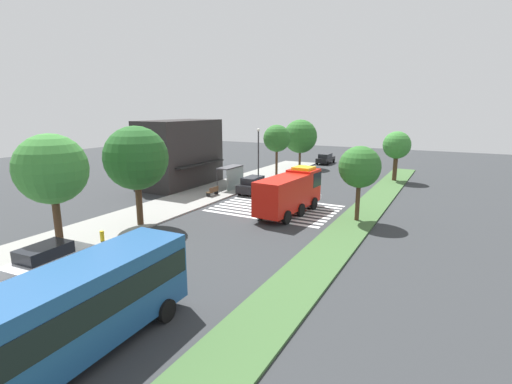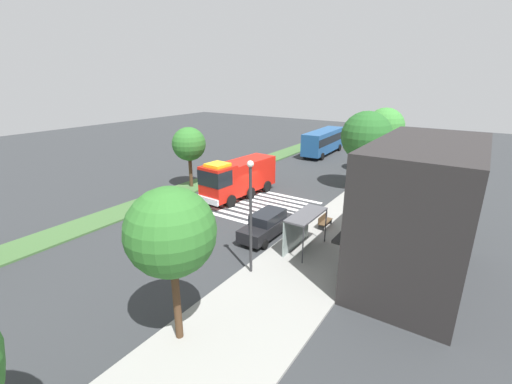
% 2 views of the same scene
% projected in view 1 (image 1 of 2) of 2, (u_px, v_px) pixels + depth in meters
% --- Properties ---
extents(ground_plane, '(120.00, 120.00, 0.00)m').
position_uv_depth(ground_plane, '(271.00, 211.00, 33.78)').
color(ground_plane, '#2D3033').
extents(sidewalk, '(60.00, 5.69, 0.14)m').
position_uv_depth(sidewalk, '(191.00, 199.00, 37.85)').
color(sidewalk, gray).
rests_on(sidewalk, ground_plane).
extents(median_strip, '(60.00, 3.00, 0.14)m').
position_uv_depth(median_strip, '(355.00, 222.00, 30.29)').
color(median_strip, '#3D6033').
rests_on(median_strip, ground_plane).
extents(crosswalk, '(7.65, 10.92, 0.01)m').
position_uv_depth(crosswalk, '(275.00, 208.00, 34.63)').
color(crosswalk, silver).
rests_on(crosswalk, ground_plane).
extents(fire_truck, '(8.57, 3.16, 3.77)m').
position_uv_depth(fire_truck, '(291.00, 191.00, 32.72)').
color(fire_truck, red).
rests_on(fire_truck, ground_plane).
extents(parked_car_west, '(4.73, 2.23, 1.79)m').
position_uv_depth(parked_car_west, '(48.00, 260.00, 20.55)').
color(parked_car_west, silver).
rests_on(parked_car_west, ground_plane).
extents(parked_car_mid, '(4.81, 2.00, 1.80)m').
position_uv_depth(parked_car_mid, '(253.00, 185.00, 40.78)').
color(parked_car_mid, black).
rests_on(parked_car_mid, ground_plane).
extents(parked_car_east, '(4.79, 2.06, 1.68)m').
position_uv_depth(parked_car_east, '(325.00, 158.00, 62.29)').
color(parked_car_east, black).
rests_on(parked_car_east, ground_plane).
extents(transit_bus, '(10.41, 3.17, 3.46)m').
position_uv_depth(transit_bus, '(69.00, 310.00, 13.25)').
color(transit_bus, navy).
rests_on(transit_bus, ground_plane).
extents(bus_stop_shelter, '(3.50, 1.40, 2.46)m').
position_uv_depth(bus_stop_shelter, '(233.00, 173.00, 42.23)').
color(bus_stop_shelter, '#4C4C51').
rests_on(bus_stop_shelter, sidewalk).
extents(bench_near_shelter, '(1.60, 0.50, 0.90)m').
position_uv_depth(bench_near_shelter, '(213.00, 191.00, 39.06)').
color(bench_near_shelter, '#4C3823').
rests_on(bench_near_shelter, sidewalk).
extents(street_lamp, '(0.36, 0.36, 6.53)m').
position_uv_depth(street_lamp, '(258.00, 151.00, 44.87)').
color(street_lamp, '#2D2D30').
rests_on(street_lamp, sidewalk).
extents(storefront_building, '(10.22, 5.91, 7.65)m').
position_uv_depth(storefront_building, '(180.00, 153.00, 44.03)').
color(storefront_building, '#282626').
rests_on(storefront_building, ground_plane).
extents(sidewalk_tree_far_west, '(4.23, 4.23, 7.42)m').
position_uv_depth(sidewalk_tree_far_west, '(51.00, 169.00, 22.52)').
color(sidewalk_tree_far_west, '#47301E').
rests_on(sidewalk_tree_far_west, sidewalk).
extents(sidewalk_tree_west, '(4.81, 4.81, 7.60)m').
position_uv_depth(sidewalk_tree_west, '(136.00, 158.00, 28.38)').
color(sidewalk_tree_west, '#47301E').
rests_on(sidewalk_tree_west, sidewalk).
extents(sidewalk_tree_east, '(3.58, 3.58, 6.73)m').
position_uv_depth(sidewalk_tree_east, '(277.00, 138.00, 49.99)').
color(sidewalk_tree_east, '#47301E').
rests_on(sidewalk_tree_east, sidewalk).
extents(sidewalk_tree_far_east, '(5.08, 5.08, 7.19)m').
position_uv_depth(sidewalk_tree_far_east, '(300.00, 136.00, 57.32)').
color(sidewalk_tree_far_east, '#513823').
rests_on(sidewalk_tree_far_east, sidewalk).
extents(median_tree_far_west, '(3.30, 3.30, 5.99)m').
position_uv_depth(median_tree_far_west, '(360.00, 167.00, 29.66)').
color(median_tree_far_west, '#47301E').
rests_on(median_tree_far_west, median_strip).
extents(median_tree_west, '(3.37, 3.37, 6.09)m').
position_uv_depth(median_tree_west, '(397.00, 146.00, 46.48)').
color(median_tree_west, '#47301E').
rests_on(median_tree_west, median_strip).
extents(fire_hydrant, '(0.28, 0.28, 0.70)m').
position_uv_depth(fire_hydrant, '(102.00, 236.00, 25.70)').
color(fire_hydrant, gold).
rests_on(fire_hydrant, sidewalk).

